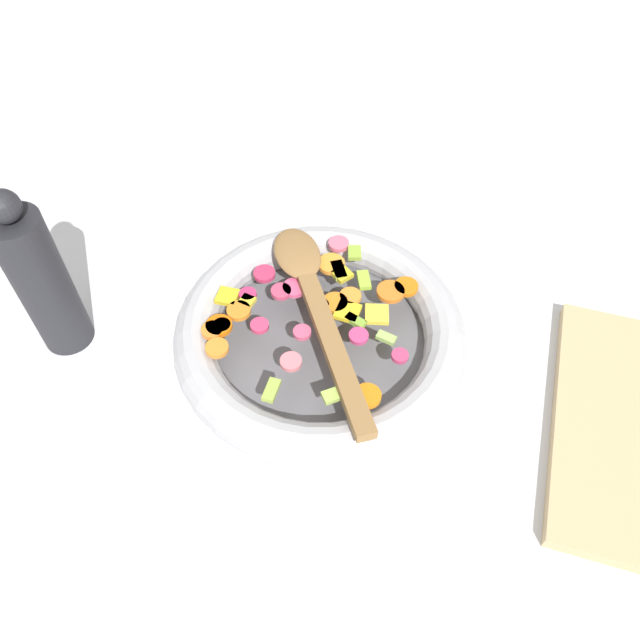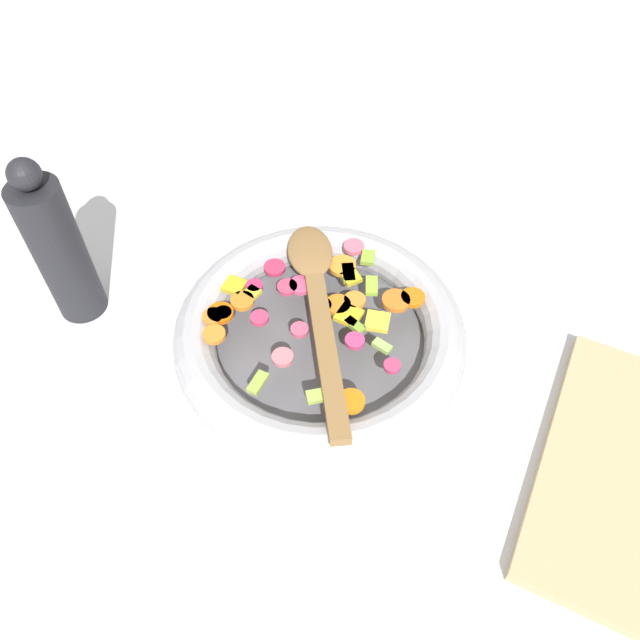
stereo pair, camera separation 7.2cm
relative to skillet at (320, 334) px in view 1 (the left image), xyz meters
name	(u,v)px [view 1 (the left image)]	position (x,y,z in m)	size (l,w,h in m)	color
ground_plane	(320,345)	(0.00, 0.00, -0.02)	(4.00, 4.00, 0.00)	silver
skillet	(320,334)	(0.00, 0.00, 0.00)	(0.35, 0.35, 0.05)	slate
chopped_vegetables	(313,308)	(-0.01, -0.01, 0.03)	(0.26, 0.24, 0.01)	orange
wooden_spoon	(314,298)	(-0.02, -0.01, 0.04)	(0.28, 0.20, 0.01)	olive
pepper_mill	(41,280)	(0.08, -0.30, 0.08)	(0.06, 0.06, 0.23)	#232328
cutting_board	(631,429)	(0.02, 0.36, -0.01)	(0.31, 0.17, 0.02)	tan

